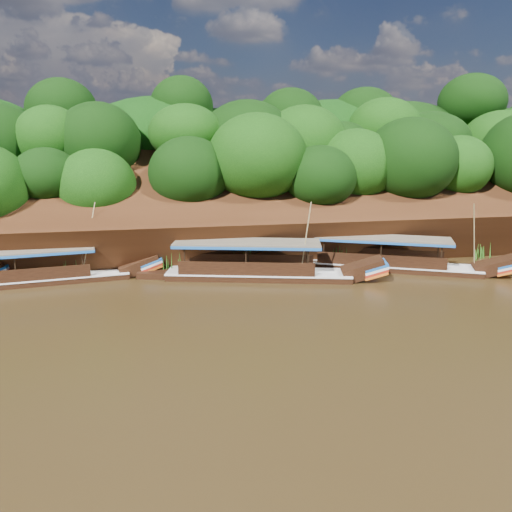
% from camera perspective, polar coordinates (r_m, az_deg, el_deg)
% --- Properties ---
extents(ground, '(160.00, 160.00, 0.00)m').
position_cam_1_polar(ground, '(29.46, 0.84, -6.52)').
color(ground, black).
rests_on(ground, ground).
extents(riverbank, '(120.00, 30.06, 19.40)m').
position_cam_1_polar(riverbank, '(50.76, -4.25, 4.43)').
color(riverbank, '#32190B').
rests_on(riverbank, ground).
extents(boat_0, '(15.00, 8.16, 5.96)m').
position_cam_1_polar(boat_0, '(39.68, 16.33, -0.79)').
color(boat_0, black).
rests_on(boat_0, ground).
extents(boat_1, '(15.79, 5.93, 6.27)m').
position_cam_1_polar(boat_1, '(35.97, 1.59, -1.65)').
color(boat_1, black).
rests_on(boat_1, ground).
extents(boat_2, '(15.70, 3.99, 5.95)m').
position_cam_1_polar(boat_2, '(38.09, -23.08, -2.00)').
color(boat_2, black).
rests_on(boat_2, ground).
extents(reeds, '(50.37, 2.27, 2.17)m').
position_cam_1_polar(reeds, '(37.88, -5.28, -0.47)').
color(reeds, '#2D6118').
rests_on(reeds, ground).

